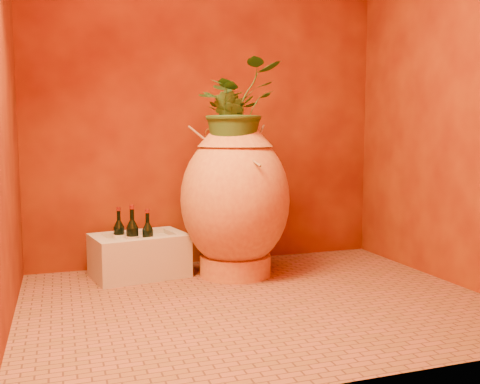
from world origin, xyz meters
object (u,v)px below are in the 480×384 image
object	(u,v)px
stone_basin	(139,256)
wine_bottle_c	(119,236)
wine_bottle_b	(133,238)
wall_tap	(210,139)
wine_bottle_a	(148,239)
amphora	(235,199)

from	to	relation	value
stone_basin	wine_bottle_c	size ratio (longest dim) A/B	2.16
wine_bottle_b	wall_tap	size ratio (longest dim) A/B	1.95
wine_bottle_b	wine_bottle_a	bearing A→B (deg)	-3.02
wine_bottle_b	wall_tap	bearing A→B (deg)	23.21
wall_tap	stone_basin	bearing A→B (deg)	-161.97
amphora	wine_bottle_a	distance (m)	0.61
stone_basin	wall_tap	xyz separation A→B (m)	(0.53, 0.17, 0.74)
amphora	wine_bottle_c	world-z (taller)	amphora
wine_bottle_c	wall_tap	bearing A→B (deg)	9.50
amphora	wine_bottle_b	size ratio (longest dim) A/B	3.10
wine_bottle_a	wall_tap	size ratio (longest dim) A/B	1.76
amphora	stone_basin	distance (m)	0.72
wine_bottle_b	wine_bottle_c	size ratio (longest dim) A/B	1.09
amphora	stone_basin	size ratio (longest dim) A/B	1.57
wall_tap	wine_bottle_c	bearing A→B (deg)	-170.50
stone_basin	amphora	bearing A→B (deg)	-16.18
wine_bottle_a	wine_bottle_b	xyz separation A→B (m)	(-0.09, 0.00, 0.01)
amphora	wine_bottle_c	xyz separation A→B (m)	(-0.71, 0.24, -0.24)
wine_bottle_c	wine_bottle_b	bearing A→B (deg)	-64.20
amphora	wine_bottle_b	distance (m)	0.69
wine_bottle_a	wall_tap	world-z (taller)	wall_tap
stone_basin	wine_bottle_b	distance (m)	0.16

